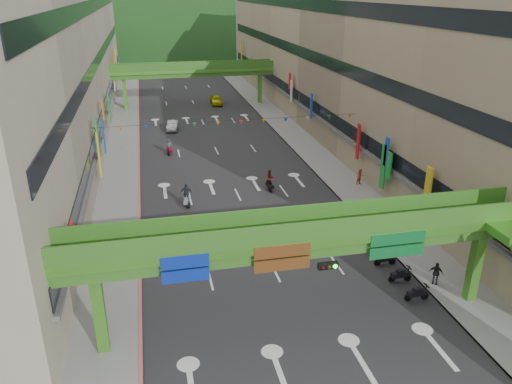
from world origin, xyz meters
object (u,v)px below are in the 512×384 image
(car_silver, at_px, (173,125))
(car_yellow, at_px, (216,100))
(pedestrian_red, at_px, (360,178))
(scooter_rider_mid, at_px, (270,180))
(overpass_near, at_px, (324,249))
(scooter_rider_near, at_px, (219,226))

(car_silver, relative_size, car_yellow, 0.88)
(car_yellow, height_order, pedestrian_red, pedestrian_red)
(scooter_rider_mid, height_order, pedestrian_red, scooter_rider_mid)
(scooter_rider_mid, distance_m, car_yellow, 38.92)
(scooter_rider_mid, bearing_deg, pedestrian_red, -4.64)
(overpass_near, relative_size, car_silver, 7.11)
(scooter_rider_mid, height_order, car_silver, scooter_rider_mid)
(car_yellow, bearing_deg, pedestrian_red, -76.49)
(scooter_rider_near, relative_size, car_yellow, 0.43)
(car_yellow, bearing_deg, car_silver, -117.57)
(car_silver, height_order, pedestrian_red, pedestrian_red)
(overpass_near, distance_m, car_yellow, 60.20)
(overpass_near, distance_m, pedestrian_red, 23.66)
(scooter_rider_near, distance_m, car_silver, 32.65)
(scooter_rider_mid, relative_size, car_yellow, 0.47)
(pedestrian_red, bearing_deg, scooter_rider_near, -168.88)
(scooter_rider_near, xyz_separation_m, car_silver, (-1.51, 32.62, -0.22))
(overpass_near, bearing_deg, car_yellow, 87.44)
(overpass_near, xyz_separation_m, scooter_rider_mid, (2.28, 21.06, -4.10))
(scooter_rider_mid, xyz_separation_m, car_yellow, (0.40, 38.91, -0.34))
(overpass_near, height_order, scooter_rider_mid, overpass_near)
(scooter_rider_near, bearing_deg, car_yellow, 82.08)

